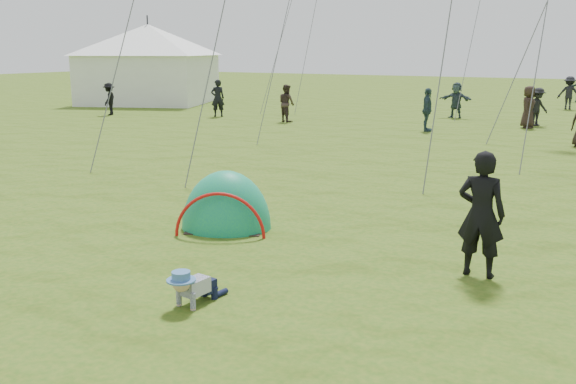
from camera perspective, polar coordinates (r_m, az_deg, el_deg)
The scene contains 13 objects.
ground at distance 8.50m, azimuth -4.33°, elevation -9.65°, with size 140.00×140.00×0.00m, color #2C5414.
crawling_toddler at distance 8.37m, azimuth -8.51°, elevation -8.25°, with size 0.47×0.67×0.52m, color black, non-canonical shape.
popup_tent at distance 11.87m, azimuth -5.47°, elevation -3.17°, with size 1.65×1.36×2.13m, color #117274.
standing_adult at distance 9.53m, azimuth 16.79°, elevation -1.90°, with size 0.67×0.44×1.83m, color black.
event_marquee at distance 40.32m, azimuth -12.24°, elevation 11.31°, with size 7.27×7.27×5.00m, color white, non-canonical shape.
crowd_person_0 at distance 31.43m, azimuth -6.26°, elevation 8.29°, with size 0.65×0.43×1.78m, color black.
crowd_person_1 at distance 29.01m, azimuth -0.13°, elevation 7.90°, with size 0.81×0.63×1.67m, color #372B27.
crowd_person_3 at distance 33.25m, azimuth -15.60°, elevation 7.97°, with size 1.02×0.59×1.58m, color black.
crowd_person_4 at distance 28.48m, azimuth 20.58°, elevation 7.08°, with size 0.85×0.55×1.73m, color black.
crowd_person_5 at distance 31.73m, azimuth 14.72°, elevation 7.91°, with size 1.56×0.50×1.68m, color #303F47.
crowd_person_9 at distance 38.20m, azimuth 23.71°, elevation 8.07°, with size 1.15×0.66×1.78m, color black.
crowd_person_14 at distance 26.21m, azimuth 12.27°, elevation 7.16°, with size 1.00×0.42×1.71m, color #2B414C.
crowd_person_15 at distance 29.49m, azimuth 21.29°, elevation 7.07°, with size 1.04×0.60×1.61m, color black.
Camera 1 is at (4.40, -6.53, 3.22)m, focal length 40.00 mm.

